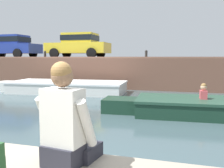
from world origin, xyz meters
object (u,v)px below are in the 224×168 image
Objects in this scene: boat_moored_west_white at (62,87)px; motorboat_passing at (223,108)px; person_seated_right at (66,125)px; mooring_bollard_west at (45,54)px; mooring_bollard_mid at (146,54)px; car_leftmost_blue at (9,46)px; car_left_inner_yellow at (79,45)px.

motorboat_passing reaches higher than boat_moored_west_white.
person_seated_right reaches higher than motorboat_passing.
motorboat_passing is 11.00m from mooring_bollard_west.
car_leftmost_blue is at bearing 173.63° from mooring_bollard_mid.
motorboat_passing is at bearing 69.98° from person_seated_right.
mooring_bollard_mid is at bearing 0.00° from mooring_bollard_west.
car_left_inner_yellow is 8.83× the size of mooring_bollard_west.
car_left_inner_yellow reaches higher than motorboat_passing.
motorboat_passing is at bearing -27.10° from car_leftmost_blue.
mooring_bollard_mid is (3.93, 2.20, 1.69)m from boat_moored_west_white.
mooring_bollard_west is 6.20m from mooring_bollard_mid.
mooring_bollard_west is 13.60m from person_seated_right.
mooring_bollard_west is 0.46× the size of person_seated_right.
motorboat_passing is 1.80× the size of car_left_inner_yellow.
car_leftmost_blue is (-5.67, 3.27, 2.30)m from boat_moored_west_white.
car_left_inner_yellow is at bearing 139.31° from motorboat_passing.
person_seated_right is at bearing -110.02° from motorboat_passing.
mooring_bollard_west is at bearing 180.00° from mooring_bollard_mid.
car_leftmost_blue is 3.61m from mooring_bollard_west.
mooring_bollard_mid is 11.59m from person_seated_right.
mooring_bollard_mid is at bearing 120.23° from motorboat_passing.
motorboat_passing is 6.51m from person_seated_right.
boat_moored_west_white is 7.83m from motorboat_passing.
person_seated_right is (5.40, -12.59, -1.41)m from car_left_inner_yellow.
boat_moored_west_white is at bearing -150.77° from mooring_bollard_mid.
person_seated_right is (4.91, -9.32, 0.89)m from boat_moored_west_white.
mooring_bollard_west and mooring_bollard_mid have the same top height.
person_seated_right is (10.58, -12.59, -1.41)m from car_leftmost_blue.
mooring_bollard_west is (3.39, -1.07, -0.61)m from car_leftmost_blue.
car_leftmost_blue is 4.43× the size of person_seated_right.
motorboat_passing is 10.30m from car_left_inner_yellow.
motorboat_passing is at bearing -30.22° from mooring_bollard_west.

